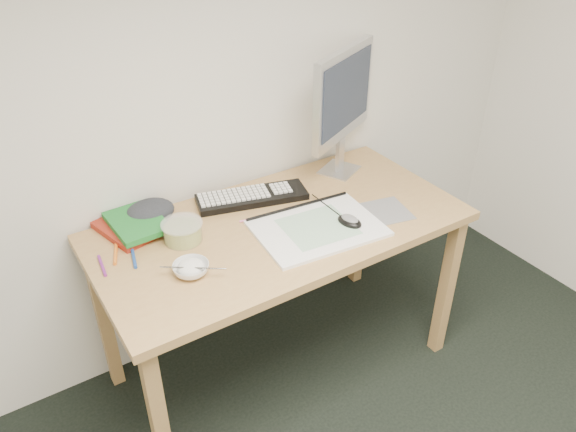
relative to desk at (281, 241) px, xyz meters
name	(u,v)px	position (x,y,z in m)	size (l,w,h in m)	color
desk	(281,241)	(0.00, 0.00, 0.00)	(1.40, 0.70, 0.75)	tan
mousepad	(383,212)	(0.38, -0.15, 0.08)	(0.19, 0.18, 0.00)	gray
sketchpad	(318,228)	(0.09, -0.11, 0.09)	(0.46, 0.33, 0.01)	white
keyboard	(252,197)	(-0.01, 0.21, 0.10)	(0.44, 0.14, 0.03)	black
monitor	(343,98)	(0.44, 0.22, 0.42)	(0.43, 0.23, 0.54)	silver
mouse	(350,219)	(0.21, -0.15, 0.11)	(0.06, 0.10, 0.03)	black
rice_bowl	(191,269)	(-0.41, -0.10, 0.10)	(0.12, 0.12, 0.04)	white
chopsticks	(193,268)	(-0.41, -0.12, 0.12)	(0.02, 0.02, 0.21)	silver
fruit_tub	(183,232)	(-0.35, 0.10, 0.12)	(0.15, 0.15, 0.07)	#F0E254
book_red	(130,228)	(-0.49, 0.26, 0.09)	(0.18, 0.24, 0.02)	maroon
book_green	(137,222)	(-0.47, 0.24, 0.12)	(0.18, 0.24, 0.02)	#1C7029
cloth_lump	(150,212)	(-0.40, 0.29, 0.11)	(0.15, 0.13, 0.06)	#26282D
pencil_pink	(263,217)	(-0.04, 0.07, 0.09)	(0.01, 0.01, 0.19)	pink
pencil_tan	(274,221)	(-0.02, 0.02, 0.09)	(0.01, 0.01, 0.16)	#A88059
pencil_black	(312,209)	(0.16, 0.01, 0.09)	(0.01, 0.01, 0.18)	black
marker_blue	(134,257)	(-0.54, 0.09, 0.09)	(0.01, 0.01, 0.13)	#1B4395
marker_orange	(116,253)	(-0.59, 0.14, 0.09)	(0.01, 0.01, 0.13)	orange
marker_purple	(102,266)	(-0.65, 0.10, 0.09)	(0.01, 0.01, 0.12)	#792382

